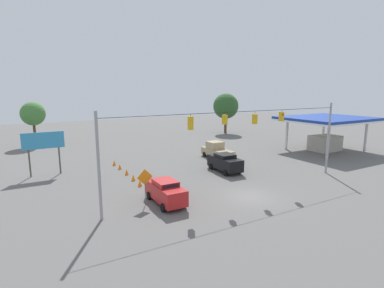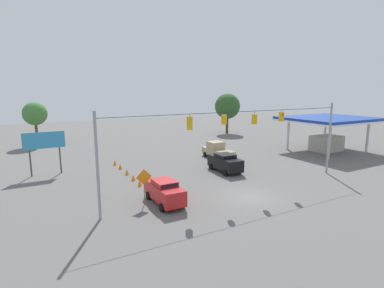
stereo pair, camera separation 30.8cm
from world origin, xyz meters
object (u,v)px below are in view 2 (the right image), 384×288
Objects in this scene: traffic_cone_fifth at (120,167)px; tree_horizon_right at (227,106)px; overhead_signal_span at (238,137)px; work_zone_sign at (144,180)px; traffic_cone_nearest at (150,191)px; roadside_billboard at (44,143)px; pickup_truck_tan_oncoming_far at (218,151)px; sedan_black_crossing_near at (225,162)px; traffic_cone_third at (133,178)px; tree_horizon_left at (35,114)px; traffic_cone_second at (140,183)px; sedan_red_parked_shoulder at (165,191)px; gas_station at (328,126)px; traffic_cone_farthest at (115,163)px; traffic_cone_fourth at (127,172)px.

tree_horizon_right is at bearing -147.45° from traffic_cone_fifth.
work_zone_sign is at bearing -7.61° from overhead_signal_span.
traffic_cone_fifth is (-0.06, -9.30, 0.00)m from traffic_cone_nearest.
roadside_billboard reaches higher than traffic_cone_nearest.
traffic_cone_fifth is at bearing 32.55° from tree_horizon_right.
pickup_truck_tan_oncoming_far is 1.13× the size of sedan_black_crossing_near.
traffic_cone_third is 27.01m from tree_horizon_left.
traffic_cone_second is at bearing -38.47° from overhead_signal_span.
pickup_truck_tan_oncoming_far reaches higher than sedan_red_parked_shoulder.
overhead_signal_span is at bearing 64.13° from sedan_black_crossing_near.
gas_station is 4.19× the size of work_zone_sign.
traffic_cone_third is 6.73m from work_zone_sign.
traffic_cone_third is at bearing 106.16° from tree_horizon_left.
tree_horizon_left is (20.00, -21.55, 4.03)m from pickup_truck_tan_oncoming_far.
traffic_cone_third is at bearing -9.85° from sedan_black_crossing_near.
traffic_cone_farthest is at bearing 111.63° from tree_horizon_left.
traffic_cone_third is at bearing -100.52° from work_zone_sign.
sedan_black_crossing_near is 0.65× the size of tree_horizon_left.
pickup_truck_tan_oncoming_far is 17.30m from work_zone_sign.
overhead_signal_span reaches higher than sedan_black_crossing_near.
tree_horizon_right is at bearing -135.53° from traffic_cone_nearest.
sedan_black_crossing_near is 7.57× the size of traffic_cone_farthest.
traffic_cone_nearest is 11.38m from traffic_cone_farthest.
roadside_billboard reaches higher than pickup_truck_tan_oncoming_far.
overhead_signal_span is 16.58m from traffic_cone_farthest.
overhead_signal_span reaches higher than traffic_cone_farthest.
overhead_signal_span is 4.72× the size of pickup_truck_tan_oncoming_far.
gas_station reaches higher than traffic_cone_farthest.
roadside_billboard is at bearing -64.52° from work_zone_sign.
sedan_black_crossing_near is 7.57× the size of traffic_cone_second.
pickup_truck_tan_oncoming_far is at bearing -116.24° from overhead_signal_span.
traffic_cone_fourth is (0.22, -9.25, -0.69)m from sedan_red_parked_shoulder.
overhead_signal_span is 8.39× the size of work_zone_sign.
gas_station is (-19.28, -1.98, 2.57)m from sedan_black_crossing_near.
overhead_signal_span is at bearing 19.39° from gas_station.
traffic_cone_fifth is at bearing -90.67° from traffic_cone_third.
sedan_red_parked_shoulder is 10.84m from sedan_black_crossing_near.
traffic_cone_fourth is (-0.09, -4.24, 0.00)m from traffic_cone_second.
gas_station is (-29.04, -4.80, 3.29)m from traffic_cone_nearest.
overhead_signal_span is at bearing 172.39° from work_zone_sign.
sedan_black_crossing_near is at bearing 122.20° from tree_horizon_left.
work_zone_sign is (1.19, 6.40, 1.69)m from traffic_cone_third.
traffic_cone_nearest and traffic_cone_fifth have the same top height.
traffic_cone_fourth is at bearing 36.17° from tree_horizon_right.
sedan_red_parked_shoulder is at bearing 92.30° from traffic_cone_third.
tree_horizon_left is at bearing -75.00° from traffic_cone_second.
traffic_cone_nearest is at bearing -122.08° from work_zone_sign.
traffic_cone_nearest is at bearing 89.45° from traffic_cone_fourth.
tree_horizon_right is (-26.98, -21.97, 5.13)m from traffic_cone_third.
traffic_cone_second is 0.05× the size of gas_station.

